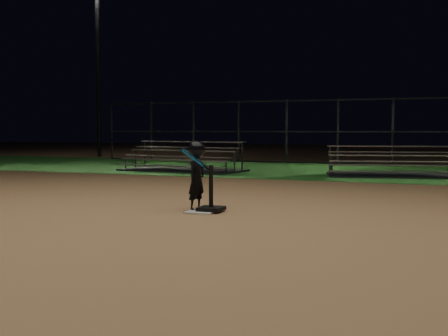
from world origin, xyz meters
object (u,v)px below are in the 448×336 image
light_pole_left (97,55)px  child_batter (197,174)px  bleacher_left (182,165)px  batting_tee (211,202)px  home_plate (202,212)px  bleacher_right (391,170)px

light_pole_left → child_batter: bearing=-51.3°
bleacher_left → light_pole_left: light_pole_left is taller
batting_tee → bleacher_left: bearing=118.6°
home_plate → light_pole_left: (-12.00, 14.94, 4.93)m
child_batter → light_pole_left: light_pole_left is taller
bleacher_right → child_batter: bearing=-121.1°
home_plate → light_pole_left: bearing=128.8°
home_plate → light_pole_left: 19.79m
child_batter → light_pole_left: bearing=52.3°
home_plate → batting_tee: size_ratio=0.61×
batting_tee → bleacher_right: 8.35m
home_plate → bleacher_right: size_ratio=0.12×
batting_tee → child_batter: 0.53m
bleacher_left → bleacher_right: size_ratio=1.07×
bleacher_right → light_pole_left: (-14.32, 6.78, 4.77)m
child_batter → light_pole_left: 19.44m
home_plate → child_batter: bearing=134.0°
bleacher_left → light_pole_left: bearing=144.8°
home_plate → bleacher_left: size_ratio=0.11×
child_batter → bleacher_left: bearing=40.7°
batting_tee → bleacher_left: (-4.20, 7.72, 0.04)m
bleacher_left → light_pole_left: 11.66m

